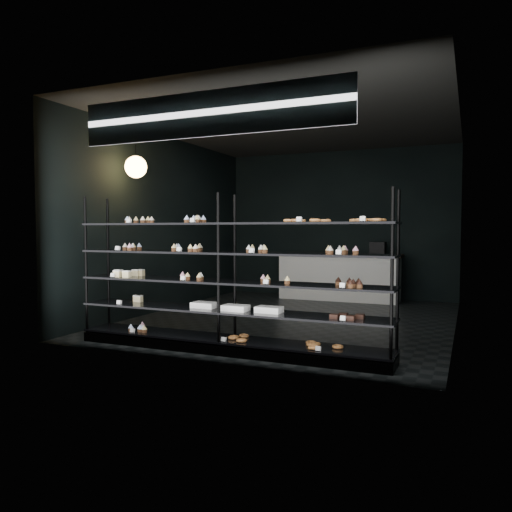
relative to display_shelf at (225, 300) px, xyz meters
name	(u,v)px	position (x,y,z in m)	size (l,w,h in m)	color
room	(294,222)	(0.04, 2.45, 0.97)	(5.01, 6.01, 3.20)	black
display_shelf	(225,300)	(0.00, 0.00, 0.00)	(4.00, 0.50, 1.91)	black
signage	(208,114)	(0.04, -0.48, 2.12)	(3.30, 0.05, 0.50)	#0B173B
pendant_lamp	(136,167)	(-2.07, 1.04, 1.82)	(0.34, 0.34, 0.90)	black
service_counter	(340,276)	(0.19, 4.95, -0.13)	(2.57, 0.65, 1.23)	white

